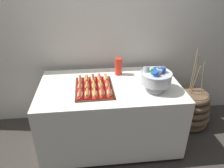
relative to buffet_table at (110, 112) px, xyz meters
name	(u,v)px	position (x,y,z in m)	size (l,w,h in m)	color
ground_plane	(110,138)	(0.00, 0.00, -0.41)	(10.00, 10.00, 0.00)	#38332D
back_wall	(105,27)	(0.00, 0.61, 0.89)	(6.00, 0.10, 2.60)	silver
buffet_table	(110,112)	(0.00, 0.00, 0.00)	(1.59, 0.94, 0.79)	white
floor_vase	(191,109)	(1.14, 0.19, -0.17)	(0.53, 0.53, 1.08)	brown
serving_tray	(94,88)	(-0.18, -0.07, 0.38)	(0.41, 0.53, 0.01)	#56331E
hot_dog_0	(80,94)	(-0.33, -0.23, 0.41)	(0.07, 0.16, 0.06)	red
hot_dog_1	(87,94)	(-0.25, -0.23, 0.41)	(0.07, 0.16, 0.06)	red
hot_dog_2	(95,93)	(-0.18, -0.23, 0.41)	(0.07, 0.18, 0.06)	red
hot_dog_3	(102,93)	(-0.10, -0.23, 0.41)	(0.07, 0.17, 0.07)	red
hot_dog_4	(109,92)	(-0.03, -0.23, 0.41)	(0.07, 0.17, 0.06)	red
hot_dog_5	(80,87)	(-0.33, -0.07, 0.41)	(0.06, 0.17, 0.06)	red
hot_dog_6	(87,86)	(-0.25, -0.07, 0.41)	(0.06, 0.16, 0.06)	#B21414
hot_dog_7	(94,86)	(-0.18, -0.07, 0.41)	(0.07, 0.18, 0.06)	#B21414
hot_dog_8	(101,85)	(-0.10, -0.07, 0.41)	(0.07, 0.17, 0.06)	red
hot_dog_9	(108,85)	(-0.03, -0.06, 0.41)	(0.06, 0.17, 0.06)	#B21414
hot_dog_10	(80,80)	(-0.33, 0.10, 0.41)	(0.07, 0.16, 0.06)	#B21414
hot_dog_11	(87,79)	(-0.26, 0.10, 0.41)	(0.07, 0.17, 0.06)	red
hot_dog_12	(93,79)	(-0.18, 0.10, 0.41)	(0.07, 0.18, 0.06)	#B21414
hot_dog_13	(100,78)	(-0.11, 0.10, 0.41)	(0.07, 0.18, 0.06)	red
hot_dog_14	(106,78)	(-0.03, 0.10, 0.41)	(0.08, 0.16, 0.06)	red
punch_bowl	(156,77)	(0.47, -0.16, 0.52)	(0.33, 0.33, 0.26)	silver
cup_stack	(118,67)	(0.14, 0.26, 0.48)	(0.09, 0.09, 0.21)	red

